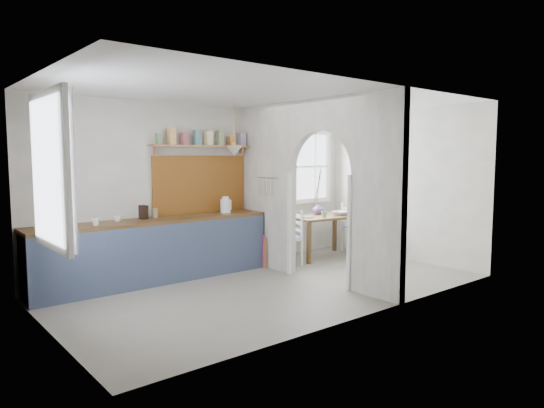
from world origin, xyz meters
TOP-DOWN VIEW (x-y plane):
  - floor at (0.00, 0.00)m, footprint 5.80×3.20m
  - ceiling at (0.00, 0.00)m, footprint 5.80×3.20m
  - walls at (0.00, 0.00)m, footprint 5.81×3.21m
  - partition at (0.70, 0.06)m, footprint 0.12×3.20m
  - kitchen_window at (-2.87, 0.00)m, footprint 0.10×1.16m
  - nook_window at (1.80, 1.56)m, footprint 1.76×0.10m
  - counter at (-1.13, 1.33)m, footprint 3.50×0.60m
  - sink at (-2.43, 1.30)m, footprint 0.40×0.40m
  - backsplash at (-0.20, 1.58)m, footprint 1.65×0.03m
  - shelf at (-0.20, 1.49)m, footprint 1.75×0.20m
  - pendant_lamp at (0.15, 1.15)m, footprint 0.26×0.26m
  - utensil_rail at (0.61, 0.90)m, footprint 0.02×0.50m
  - dining_table at (1.94, 0.98)m, footprint 1.30×0.96m
  - chair_left at (1.05, 0.93)m, footprint 0.55×0.55m
  - chair_right at (2.85, 1.00)m, footprint 0.42×0.42m
  - kettle at (0.10, 1.33)m, footprint 0.23×0.19m
  - mug_a at (-2.00, 1.19)m, footprint 0.11×0.11m
  - mug_b at (-1.65, 1.34)m, footprint 0.14×0.14m
  - knife_block at (-1.25, 1.40)m, footprint 0.10×0.13m
  - jar at (-1.05, 1.45)m, footprint 0.10×0.10m
  - towel_magenta at (0.58, 0.96)m, footprint 0.02×0.03m
  - towel_orange at (0.58, 0.92)m, footprint 0.02×0.03m
  - bowl at (2.24, 0.84)m, footprint 0.35×0.35m
  - table_cup at (1.83, 0.84)m, footprint 0.12×0.12m
  - plate at (1.51, 0.92)m, footprint 0.21×0.21m
  - vase at (2.01, 1.17)m, footprint 0.26×0.26m

SIDE VIEW (x-z plane):
  - floor at x=0.00m, z-range -0.01..0.01m
  - towel_orange at x=0.58m, z-range 0.01..0.49m
  - towel_magenta at x=0.58m, z-range 0.01..0.54m
  - dining_table at x=1.94m, z-range 0.00..0.75m
  - counter at x=-1.13m, z-range 0.01..0.91m
  - chair_right at x=2.85m, z-range 0.00..0.92m
  - chair_left at x=1.05m, z-range 0.00..0.92m
  - plate at x=1.51m, z-range 0.75..0.76m
  - bowl at x=2.24m, z-range 0.75..0.82m
  - table_cup at x=1.83m, z-range 0.75..0.84m
  - vase at x=2.01m, z-range 0.75..0.95m
  - sink at x=-2.43m, z-range 0.88..0.90m
  - mug_b at x=-1.65m, z-range 0.90..0.98m
  - mug_a at x=-2.00m, z-range 0.90..0.99m
  - jar at x=-1.05m, z-range 0.90..1.04m
  - knife_block at x=-1.25m, z-range 0.90..1.10m
  - kettle at x=0.10m, z-range 0.90..1.16m
  - walls at x=0.00m, z-range 0.00..2.60m
  - backsplash at x=-0.20m, z-range 0.90..1.80m
  - utensil_rail at x=0.61m, z-range 1.44..1.46m
  - partition at x=0.70m, z-range 0.15..2.75m
  - nook_window at x=1.80m, z-range 0.95..2.25m
  - kitchen_window at x=-2.87m, z-range 0.90..2.40m
  - pendant_lamp at x=0.15m, z-range 1.80..1.96m
  - shelf at x=-0.20m, z-range 1.90..2.11m
  - ceiling at x=0.00m, z-range 2.60..2.60m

